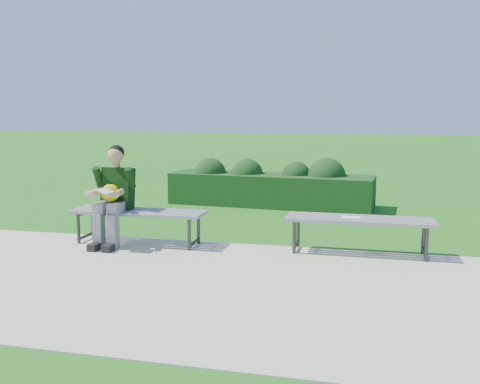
{
  "coord_description": "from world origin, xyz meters",
  "views": [
    {
      "loc": [
        1.82,
        -6.79,
        1.75
      ],
      "look_at": [
        0.23,
        -0.18,
        0.75
      ],
      "focal_mm": 40.0,
      "sensor_mm": 36.0,
      "label": 1
    }
  ],
  "objects_px": {
    "seated_boy": "(113,193)",
    "paper_sheet": "(351,217)",
    "bench_left": "(138,214)",
    "bench_right": "(359,222)",
    "hedge": "(271,185)"
  },
  "relations": [
    {
      "from": "hedge",
      "to": "bench_left",
      "type": "distance_m",
      "value": 3.71
    },
    {
      "from": "seated_boy",
      "to": "paper_sheet",
      "type": "relative_size",
      "value": 5.61
    },
    {
      "from": "bench_left",
      "to": "seated_boy",
      "type": "relative_size",
      "value": 1.37
    },
    {
      "from": "hedge",
      "to": "bench_right",
      "type": "height_order",
      "value": "hedge"
    },
    {
      "from": "bench_left",
      "to": "paper_sheet",
      "type": "height_order",
      "value": "bench_left"
    },
    {
      "from": "seated_boy",
      "to": "paper_sheet",
      "type": "bearing_deg",
      "value": 4.74
    },
    {
      "from": "bench_left",
      "to": "bench_right",
      "type": "relative_size",
      "value": 1.0
    },
    {
      "from": "hedge",
      "to": "paper_sheet",
      "type": "relative_size",
      "value": 16.81
    },
    {
      "from": "bench_right",
      "to": "seated_boy",
      "type": "relative_size",
      "value": 1.37
    },
    {
      "from": "seated_boy",
      "to": "paper_sheet",
      "type": "distance_m",
      "value": 3.1
    },
    {
      "from": "hedge",
      "to": "seated_boy",
      "type": "xyz_separation_m",
      "value": [
        -1.47,
        -3.61,
        0.33
      ]
    },
    {
      "from": "bench_left",
      "to": "bench_right",
      "type": "distance_m",
      "value": 2.88
    },
    {
      "from": "bench_left",
      "to": "seated_boy",
      "type": "distance_m",
      "value": 0.43
    },
    {
      "from": "paper_sheet",
      "to": "bench_right",
      "type": "bearing_deg",
      "value": 0.0
    },
    {
      "from": "hedge",
      "to": "bench_left",
      "type": "bearing_deg",
      "value": -108.43
    }
  ]
}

